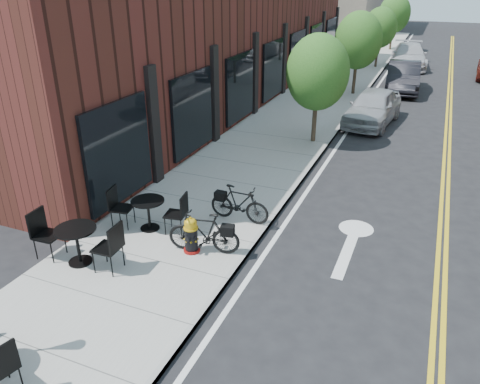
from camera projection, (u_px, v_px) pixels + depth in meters
The scene contains 15 objects.
ground at pixel (229, 284), 9.55m from camera, with size 120.00×120.00×0.00m, color black.
sidewalk_near at pixel (285, 130), 18.56m from camera, with size 4.00×70.00×0.12m, color #9E9B93.
building_near at pixel (222, 24), 21.99m from camera, with size 5.00×28.00×7.00m, color #431D15.
tree_near_a at pixel (318, 73), 16.15m from camera, with size 2.20×2.20×3.81m.
tree_near_b at pixel (358, 40), 22.77m from camera, with size 2.30×2.30×3.98m.
tree_near_c at pixel (380, 28), 29.52m from camera, with size 2.10×2.10×3.67m.
tree_near_d at pixel (394, 14), 36.08m from camera, with size 2.40×2.40×4.11m.
fire_hydrant at pixel (191, 235), 10.27m from camera, with size 0.48×0.48×0.85m.
bicycle_left at pixel (204, 233), 10.23m from camera, with size 0.45×1.61×0.97m, color black.
bicycle_right at pixel (239, 204), 11.53m from camera, with size 0.44×1.56×0.94m, color black.
bistro_set_b at pixel (77, 240), 9.81m from camera, with size 2.02×0.91×1.08m.
bistro_set_c at pixel (148, 210), 11.14m from camera, with size 1.89×0.92×1.00m.
parked_car_a at pixel (373, 107), 19.23m from camera, with size 1.69×4.21×1.43m, color #A2A5AA.
parked_car_b at pixel (403, 77), 24.48m from camera, with size 1.61×4.60×1.52m, color black.
parked_car_c at pixel (409, 56), 30.57m from camera, with size 2.11×5.19×1.51m, color silver.
Camera 1 is at (3.23, -7.14, 5.79)m, focal length 35.00 mm.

